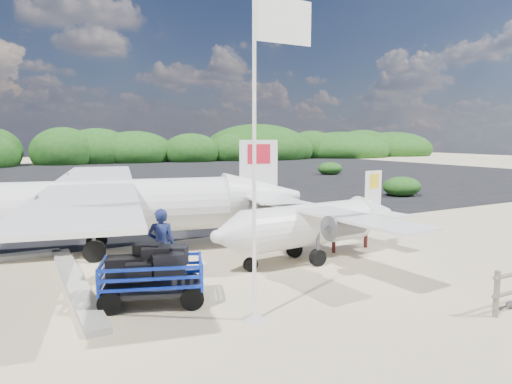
% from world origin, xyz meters
% --- Properties ---
extents(ground, '(160.00, 160.00, 0.00)m').
position_xyz_m(ground, '(0.00, 0.00, 0.00)').
color(ground, beige).
extents(asphalt_apron, '(90.00, 50.00, 0.04)m').
position_xyz_m(asphalt_apron, '(0.00, 30.00, 0.00)').
color(asphalt_apron, '#B2B2B2').
rests_on(asphalt_apron, ground).
extents(vegetation_band, '(124.00, 8.00, 4.40)m').
position_xyz_m(vegetation_band, '(0.00, 55.00, 0.00)').
color(vegetation_band, '#B2B2B2').
rests_on(vegetation_band, ground).
extents(baggage_cart, '(2.76, 2.12, 1.22)m').
position_xyz_m(baggage_cart, '(-3.12, -0.80, 0.00)').
color(baggage_cart, '#0C28B5').
rests_on(baggage_cart, ground).
extents(flagpole, '(1.32, 0.56, 6.61)m').
position_xyz_m(flagpole, '(-1.54, -2.70, 0.00)').
color(flagpole, white).
rests_on(flagpole, ground).
extents(signboard, '(1.61, 0.20, 1.32)m').
position_xyz_m(signboard, '(4.05, 0.88, 0.00)').
color(signboard, '#4C1815').
rests_on(signboard, ground).
extents(crew_a, '(0.83, 0.71, 1.94)m').
position_xyz_m(crew_a, '(-2.43, 0.73, 0.97)').
color(crew_a, '#131C48').
rests_on(crew_a, ground).
extents(crew_b, '(1.09, 0.96, 1.89)m').
position_xyz_m(crew_b, '(2.63, 5.42, 0.94)').
color(crew_b, '#131C48').
rests_on(crew_b, ground).
extents(aircraft_large, '(18.38, 18.38, 4.64)m').
position_xyz_m(aircraft_large, '(18.09, 18.67, 0.00)').
color(aircraft_large, '#B2B2B2').
rests_on(aircraft_large, ground).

